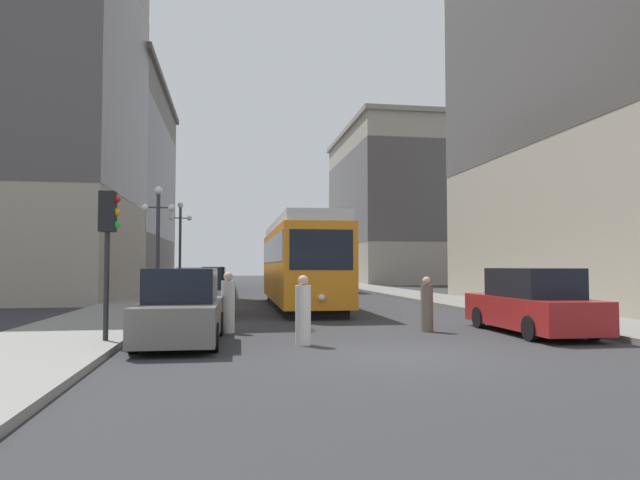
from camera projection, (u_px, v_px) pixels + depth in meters
ground_plane at (402, 356)px, 11.77m from camera, size 200.00×200.00×0.00m
sidewalk_left at (182, 286)px, 50.00m from camera, size 3.48×120.00×0.15m
sidewalk_right at (353, 285)px, 52.46m from camera, size 3.48×120.00×0.15m
streetcar at (300, 261)px, 25.79m from camera, size 2.74×13.39×3.89m
transit_bus at (319, 265)px, 44.62m from camera, size 2.59×12.53×3.45m
parked_car_left_near at (214, 280)px, 41.25m from camera, size 1.98×4.52×1.82m
parked_car_left_mid at (182, 309)px, 13.67m from camera, size 1.96×4.68×1.82m
parked_car_right_far at (531, 303)px, 15.66m from camera, size 1.95×4.95×1.82m
parked_car_left_far at (199, 294)px, 20.98m from camera, size 2.10×4.81×1.82m
pedestrian_crossing_near at (427, 306)px, 16.16m from camera, size 0.35×0.35×1.58m
pedestrian_crossing_far at (228, 304)px, 15.87m from camera, size 0.38×0.38×1.71m
pedestrian_on_sidewalk at (303, 312)px, 13.40m from camera, size 0.37×0.37×1.66m
traffic_light_near_left at (108, 226)px, 13.20m from camera, size 0.47×0.36×3.48m
lamp_post_left_near at (158, 227)px, 24.03m from camera, size 1.41×0.36×5.15m
lamp_post_left_far at (180, 234)px, 34.72m from camera, size 1.41×0.36×5.68m
building_left_midblock at (71, 183)px, 49.22m from camera, size 16.33×22.08×17.87m
building_right_corner at (400, 205)px, 65.74m from camera, size 13.53×21.95×17.59m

